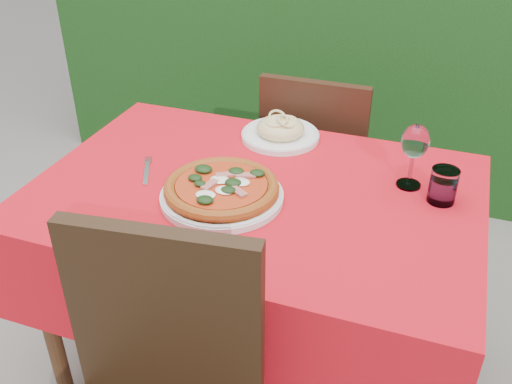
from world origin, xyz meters
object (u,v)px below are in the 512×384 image
(pizza_plate, at_px, (222,190))
(pasta_plate, at_px, (280,131))
(water_glass, at_px, (443,187))
(fork, at_px, (146,173))
(chair_far, at_px, (316,164))
(wine_glass, at_px, (415,144))

(pizza_plate, relative_size, pasta_plate, 1.33)
(water_glass, relative_size, fork, 0.52)
(chair_far, distance_m, pasta_plate, 0.41)
(pizza_plate, bearing_deg, wine_glass, 27.73)
(pasta_plate, relative_size, water_glass, 2.62)
(water_glass, relative_size, wine_glass, 0.52)
(pizza_plate, distance_m, fork, 0.27)
(chair_far, distance_m, pizza_plate, 0.77)
(pizza_plate, distance_m, wine_glass, 0.55)
(fork, bearing_deg, pizza_plate, -37.26)
(chair_far, relative_size, water_glass, 8.95)
(pasta_plate, bearing_deg, fork, -130.04)
(water_glass, height_order, wine_glass, wine_glass)
(chair_far, bearing_deg, pasta_plate, 78.80)
(fork, bearing_deg, wine_glass, -11.08)
(chair_far, relative_size, fork, 4.69)
(chair_far, xyz_separation_m, pasta_plate, (-0.06, -0.30, 0.27))
(pasta_plate, height_order, wine_glass, wine_glass)
(pizza_plate, bearing_deg, water_glass, 19.09)
(pizza_plate, bearing_deg, pasta_plate, 84.94)
(water_glass, bearing_deg, wine_glass, 150.31)
(chair_far, height_order, wine_glass, wine_glass)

